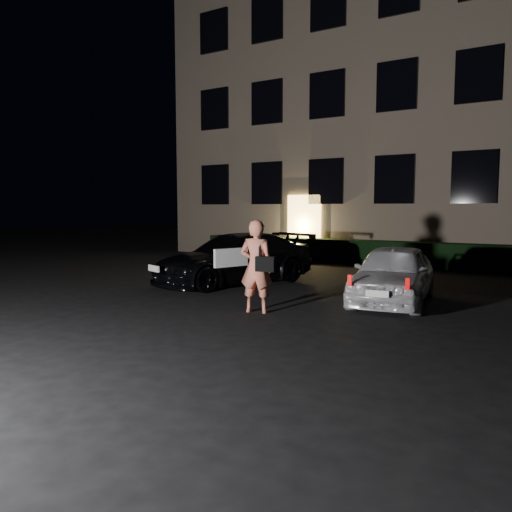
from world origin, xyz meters
The scene contains 6 objects.
ground centered at (0.00, 0.00, 0.00)m, with size 80.00×80.00×0.00m, color black.
building centered at (0.00, 14.99, 6.00)m, with size 20.00×8.11×12.00m.
hedge centered at (0.00, 10.50, 0.42)m, with size 15.00×0.70×0.85m, color black.
sedan centered at (-2.23, 4.26, 0.66)m, with size 3.27×4.93×1.33m.
hatch centered at (2.15, 3.80, 0.62)m, with size 1.93×3.79×1.23m.
man centered at (0.22, 1.42, 0.89)m, with size 0.80×0.57×1.78m.
Camera 1 is at (5.20, -6.61, 2.00)m, focal length 35.00 mm.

